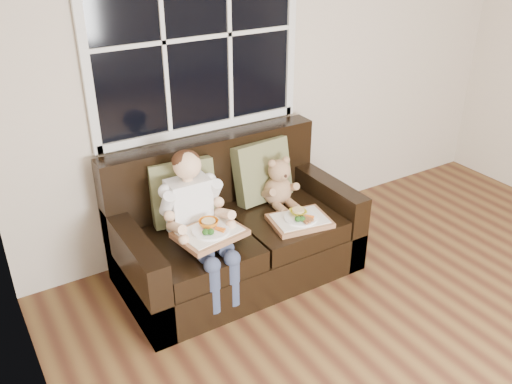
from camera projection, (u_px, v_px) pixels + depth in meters
window_back at (197, 38)px, 3.72m from camera, size 1.62×0.04×1.37m
loveseat at (234, 234)px, 3.99m from camera, size 1.70×0.92×0.96m
pillow_left at (183, 192)px, 3.79m from camera, size 0.48×0.28×0.46m
pillow_right at (262, 171)px, 4.09m from camera, size 0.47×0.25×0.47m
child at (196, 212)px, 3.57m from camera, size 0.41×0.61×0.94m
teddy_bear at (279, 185)px, 4.04m from camera, size 0.23×0.29×0.39m
tray_left at (210, 232)px, 3.51m from camera, size 0.47×0.39×0.10m
tray_right at (300, 220)px, 3.84m from camera, size 0.46×0.38×0.09m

